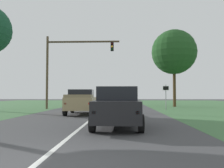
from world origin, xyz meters
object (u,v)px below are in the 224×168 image
(red_suv_near, at_px, (118,106))
(traffic_light, at_px, (66,61))
(oak_tree_right, at_px, (174,52))
(keep_moving_sign, at_px, (166,94))
(pickup_truck_lead, at_px, (82,101))

(red_suv_near, relative_size, traffic_light, 0.59)
(traffic_light, xyz_separation_m, oak_tree_right, (12.30, 4.64, 1.65))
(oak_tree_right, bearing_deg, red_suv_near, -110.04)
(keep_moving_sign, bearing_deg, red_suv_near, -110.16)
(pickup_truck_lead, bearing_deg, red_suv_near, -67.91)
(red_suv_near, height_order, oak_tree_right, oak_tree_right)
(pickup_truck_lead, distance_m, keep_moving_sign, 8.99)
(traffic_light, bearing_deg, oak_tree_right, 20.68)
(traffic_light, xyz_separation_m, keep_moving_sign, (10.11, -1.42, -3.50))
(keep_moving_sign, bearing_deg, pickup_truck_lead, -144.87)
(pickup_truck_lead, height_order, oak_tree_right, oak_tree_right)
(traffic_light, height_order, keep_moving_sign, traffic_light)
(keep_moving_sign, distance_m, oak_tree_right, 8.24)
(red_suv_near, relative_size, pickup_truck_lead, 0.93)
(pickup_truck_lead, relative_size, keep_moving_sign, 1.99)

